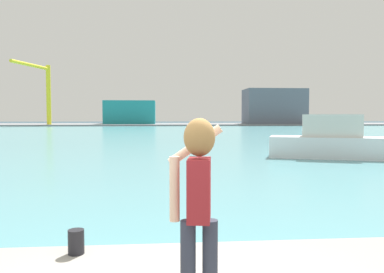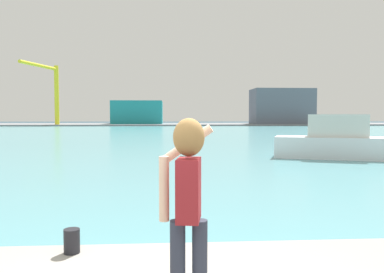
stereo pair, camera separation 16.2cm
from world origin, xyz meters
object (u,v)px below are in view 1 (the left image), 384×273
Objects in this scene: boat_moored at (348,143)px; warehouse_left at (131,112)px; person_photographer at (198,193)px; warehouse_right at (274,107)px; port_crane at (43,86)px; harbor_bollard at (76,242)px.

warehouse_left is (-17.22, 78.10, 2.35)m from boat_moored.
person_photographer is 93.11m from warehouse_right.
port_crane reaches higher than boat_moored.
person_photographer is 0.13× the size of warehouse_left.
warehouse_left is 36.06m from warehouse_right.
boat_moored is at bearing -62.04° from port_crane.
person_photographer is at bearing -72.56° from port_crane.
port_crane is (-25.81, 82.17, 7.31)m from person_photographer.
port_crane is (-18.07, -11.61, 5.67)m from warehouse_left.
boat_moored is 75.48m from warehouse_right.
port_crane reaches higher than warehouse_right.
port_crane is at bearing 138.52° from boat_moored.
harbor_bollard is 0.04× the size of boat_moored.
boat_moored reaches higher than harbor_bollard.
harbor_bollard is 92.52m from warehouse_left.
boat_moored is (9.47, 15.68, -0.71)m from person_photographer.
person_photographer is 0.12× the size of warehouse_right.
warehouse_left reaches higher than boat_moored.
person_photographer reaches higher than harbor_bollard.
boat_moored is at bearing -21.99° from person_photographer.
port_crane reaches higher than harbor_bollard.
person_photographer is 18.33m from boat_moored.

